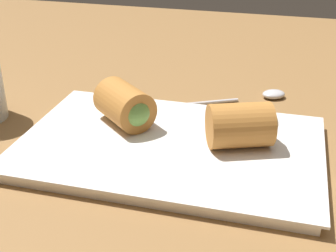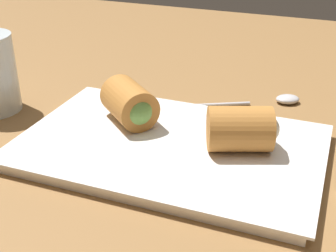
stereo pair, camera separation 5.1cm
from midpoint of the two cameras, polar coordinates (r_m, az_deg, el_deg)
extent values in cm
cube|color=olive|center=(53.86, -2.73, -4.81)|extent=(180.00, 140.00, 2.00)
cube|color=white|center=(53.88, -2.70, -2.82)|extent=(32.93, 21.21, 1.20)
cube|color=white|center=(53.51, -2.72, -2.12)|extent=(34.25, 22.06, 0.30)
cylinder|color=#B77533|center=(51.76, 5.99, 0.01)|extent=(8.26, 7.17, 5.02)
sphere|color=beige|center=(52.36, 8.89, 0.16)|extent=(3.26, 3.26, 3.26)
cylinder|color=#B77533|center=(56.95, -7.89, 2.54)|extent=(8.51, 8.32, 5.02)
sphere|color=#6B9E47|center=(54.75, -6.60, 1.57)|extent=(3.26, 3.26, 3.26)
cylinder|color=silver|center=(65.75, 0.85, 2.70)|extent=(11.59, 6.30, 0.50)
ellipsoid|color=silver|center=(69.17, 10.72, 3.79)|extent=(4.13, 3.80, 1.15)
camera|label=1|loc=(0.03, -92.77, -1.43)|focal=50.00mm
camera|label=2|loc=(0.03, 87.23, 1.43)|focal=50.00mm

